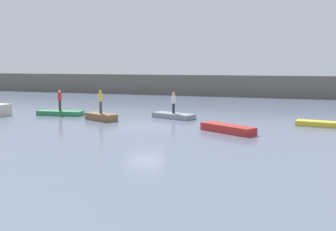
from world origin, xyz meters
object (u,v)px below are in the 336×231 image
Objects in this scene: rowboat_green at (60,113)px; rowboat_grey at (174,116)px; rowboat_yellow at (325,124)px; person_white_shirt at (174,102)px; person_yellow_shirt at (101,100)px; rowboat_red at (228,129)px; person_red_shirt at (60,99)px; rowboat_brown at (101,117)px.

rowboat_green is 9.88m from rowboat_grey.
rowboat_green reaches higher than rowboat_yellow.
person_white_shirt is (9.78, 1.38, 1.16)m from rowboat_green.
rowboat_red is at bearing -12.67° from person_yellow_shirt.
rowboat_yellow is 2.13× the size of person_yellow_shirt.
person_red_shirt is (-4.80, 1.58, -0.19)m from person_yellow_shirt.
rowboat_red is at bearing -23.65° from rowboat_grey.
rowboat_red is (5.41, -5.30, 0.04)m from rowboat_grey.
rowboat_brown reaches higher than rowboat_green.
person_white_shirt is (0.00, 0.00, 1.15)m from rowboat_grey.
person_red_shirt is (0.00, -0.00, 1.17)m from rowboat_green.
person_white_shirt is at bearing 57.10° from rowboat_brown.
rowboat_grey is at bearing 30.78° from person_yellow_shirt.
person_red_shirt is at bearing -171.90° from rowboat_brown.
rowboat_grey is at bearing 1.50° from rowboat_green.
rowboat_red is 2.29× the size of person_white_shirt.
rowboat_red is at bearing 13.65° from rowboat_brown.
rowboat_red is (10.39, -2.34, -0.02)m from rowboat_brown.
rowboat_green is at bearing -171.90° from rowboat_brown.
person_yellow_shirt is (-4.98, -2.96, 0.19)m from person_white_shirt.
rowboat_brown is 1.70× the size of person_white_shirt.
person_yellow_shirt is at bearing -162.42° from rowboat_red.
rowboat_brown is (4.80, -1.58, 0.07)m from rowboat_green.
person_white_shirt is at bearing -174.29° from rowboat_yellow.
rowboat_brown is at bearing -162.42° from rowboat_red.
rowboat_yellow is at bearing -4.64° from rowboat_green.
person_yellow_shirt is at bearing -128.48° from rowboat_grey.
person_red_shirt is (-9.78, -1.38, 1.16)m from rowboat_grey.
person_red_shirt is (-9.78, -1.38, 0.01)m from person_white_shirt.
person_yellow_shirt reaches higher than rowboat_brown.
person_yellow_shirt is 1.03× the size of person_red_shirt.
rowboat_brown is 10.65m from rowboat_red.
person_yellow_shirt is at bearing -18.22° from person_red_shirt.
rowboat_red is 2.21× the size of person_red_shirt.
person_red_shirt reaches higher than rowboat_green.
rowboat_brown is 5.17m from person_red_shirt.
rowboat_grey is 2.14× the size of person_white_shirt.
rowboat_yellow is (5.97, 4.62, -0.06)m from rowboat_red.
person_yellow_shirt is at bearing -153.68° from rowboat_brown.
person_yellow_shirt reaches higher than person_white_shirt.
rowboat_grey is at bearing -174.29° from rowboat_yellow.
rowboat_brown is 0.75× the size of rowboat_yellow.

